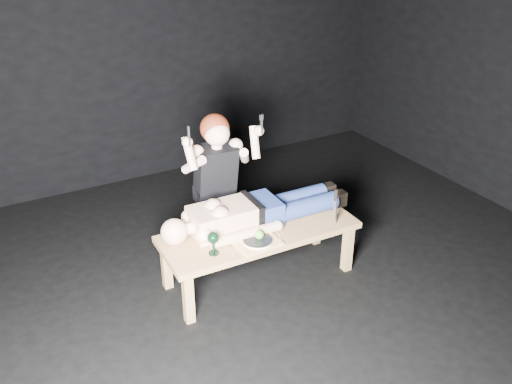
# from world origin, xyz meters

# --- Properties ---
(ground) EXTENTS (5.00, 5.00, 0.00)m
(ground) POSITION_xyz_m (0.00, 0.00, 0.00)
(ground) COLOR black
(ground) RESTS_ON ground
(back_wall) EXTENTS (5.00, 0.00, 5.00)m
(back_wall) POSITION_xyz_m (0.00, 2.50, 1.50)
(back_wall) COLOR black
(back_wall) RESTS_ON ground
(table) EXTENTS (1.53, 0.60, 0.45)m
(table) POSITION_xyz_m (-0.19, 0.24, 0.23)
(table) COLOR #A4794F
(table) RESTS_ON ground
(lying_man) EXTENTS (1.48, 0.48, 0.25)m
(lying_man) POSITION_xyz_m (-0.15, 0.35, 0.58)
(lying_man) COLOR #D3A887
(lying_man) RESTS_ON table
(kneeling_woman) EXTENTS (0.75, 0.83, 1.29)m
(kneeling_woman) POSITION_xyz_m (-0.31, 0.81, 0.65)
(kneeling_woman) COLOR black
(kneeling_woman) RESTS_ON ground
(serving_tray) EXTENTS (0.33, 0.25, 0.02)m
(serving_tray) POSITION_xyz_m (-0.30, 0.07, 0.46)
(serving_tray) COLOR tan
(serving_tray) RESTS_ON table
(plate) EXTENTS (0.22, 0.22, 0.02)m
(plate) POSITION_xyz_m (-0.30, 0.07, 0.48)
(plate) COLOR white
(plate) RESTS_ON serving_tray
(apple) EXTENTS (0.07, 0.07, 0.07)m
(apple) POSITION_xyz_m (-0.28, 0.08, 0.52)
(apple) COLOR #368B22
(apple) RESTS_ON plate
(goblet) EXTENTS (0.09, 0.09, 0.18)m
(goblet) POSITION_xyz_m (-0.64, 0.11, 0.54)
(goblet) COLOR black
(goblet) RESTS_ON table
(fork_flat) EXTENTS (0.05, 0.16, 0.01)m
(fork_flat) POSITION_xyz_m (-0.51, 0.07, 0.45)
(fork_flat) COLOR #B2B2B7
(fork_flat) RESTS_ON table
(knife_flat) EXTENTS (0.07, 0.16, 0.01)m
(knife_flat) POSITION_xyz_m (-0.11, 0.08, 0.45)
(knife_flat) COLOR #B2B2B7
(knife_flat) RESTS_ON table
(spoon_flat) EXTENTS (0.07, 0.16, 0.01)m
(spoon_flat) POSITION_xyz_m (-0.19, 0.14, 0.45)
(spoon_flat) COLOR #B2B2B7
(spoon_flat) RESTS_ON table
(carving_knife) EXTENTS (0.04, 0.04, 0.29)m
(carving_knife) POSITION_xyz_m (0.36, 0.04, 0.60)
(carving_knife) COLOR #B2B2B7
(carving_knife) RESTS_ON table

